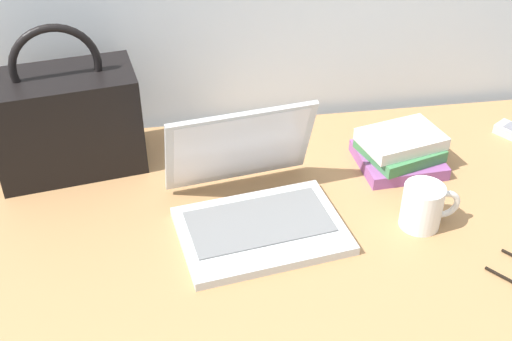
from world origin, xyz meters
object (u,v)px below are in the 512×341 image
handbag (67,120)px  laptop (254,201)px  book_stack (399,151)px  coffee_mug (424,206)px

handbag → laptop: bearing=-33.4°
book_stack → coffee_mug: bearing=-96.0°
laptop → book_stack: laptop is taller
book_stack → laptop: bearing=-158.1°
laptop → coffee_mug: size_ratio=2.99×
handbag → book_stack: bearing=-8.3°
laptop → book_stack: 0.37m
laptop → coffee_mug: 0.33m
laptop → book_stack: size_ratio=1.81×
laptop → coffee_mug: (0.32, -0.07, 0.00)m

